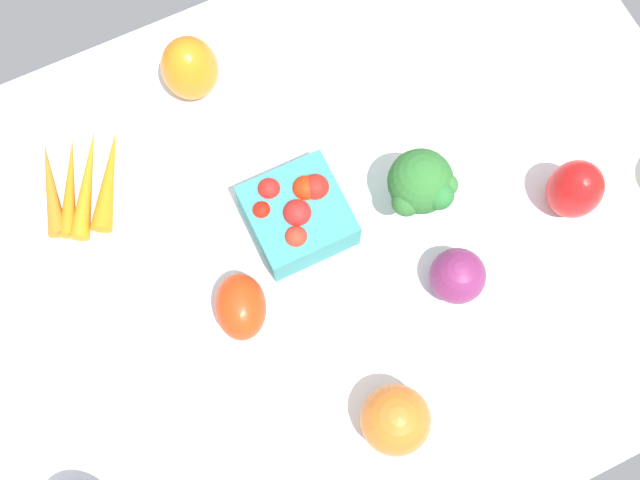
{
  "coord_description": "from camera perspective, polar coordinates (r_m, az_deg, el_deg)",
  "views": [
    {
      "loc": [
        12.64,
        26.33,
        95.66
      ],
      "look_at": [
        0.0,
        0.0,
        4.0
      ],
      "focal_mm": 44.88,
      "sensor_mm": 36.0,
      "label": 1
    }
  ],
  "objects": [
    {
      "name": "berry_basket",
      "position": [
        0.96,
        -1.62,
        1.92
      ],
      "size": [
        11.38,
        11.38,
        6.87
      ],
      "color": "teal",
      "rests_on": "tablecloth"
    },
    {
      "name": "bell_pepper_orange",
      "position": [
        1.04,
        -9.26,
        11.99
      ],
      "size": [
        9.65,
        9.65,
        9.62
      ],
      "primitive_type": "ellipsoid",
      "rotation": [
        0.0,
        0.0,
        2.68
      ],
      "color": "orange",
      "rests_on": "tablecloth"
    },
    {
      "name": "red_onion_center",
      "position": [
        0.95,
        9.78,
        -2.54
      ],
      "size": [
        6.66,
        6.66,
        6.66
      ],
      "primitive_type": "sphere",
      "color": "#7C285C",
      "rests_on": "tablecloth"
    },
    {
      "name": "broccoli_head",
      "position": [
        0.94,
        7.17,
        4.03
      ],
      "size": [
        8.24,
        8.64,
        10.77
      ],
      "color": "#91CA75",
      "rests_on": "tablecloth"
    },
    {
      "name": "roma_tomato",
      "position": [
        0.93,
        -5.68,
        -4.75
      ],
      "size": [
        8.23,
        9.46,
        6.0
      ],
      "primitive_type": "ellipsoid",
      "rotation": [
        0.0,
        0.0,
        4.39
      ],
      "color": "red",
      "rests_on": "tablecloth"
    },
    {
      "name": "carrot_bunch",
      "position": [
        1.04,
        -16.55,
        3.89
      ],
      "size": [
        13.76,
        14.87,
        2.74
      ],
      "color": "orange",
      "rests_on": "tablecloth"
    },
    {
      "name": "bell_pepper_red",
      "position": [
        1.0,
        17.71,
        3.47
      ],
      "size": [
        7.51,
        7.51,
        9.19
      ],
      "primitive_type": "ellipsoid",
      "rotation": [
        0.0,
        0.0,
        6.13
      ],
      "color": "red",
      "rests_on": "tablecloth"
    },
    {
      "name": "heirloom_tomato_orange",
      "position": [
        0.9,
        5.4,
        -12.65
      ],
      "size": [
        7.92,
        7.92,
        7.92
      ],
      "primitive_type": "sphere",
      "color": "orange",
      "rests_on": "tablecloth"
    },
    {
      "name": "tablecloth",
      "position": [
        0.99,
        -0.0,
        -0.53
      ],
      "size": [
        104.0,
        76.0,
        2.0
      ],
      "primitive_type": "cube",
      "color": "white",
      "rests_on": "ground"
    }
  ]
}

